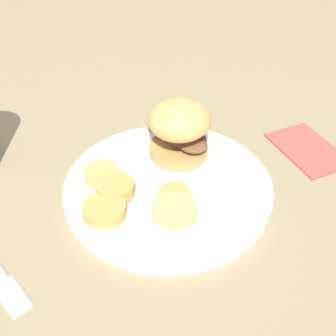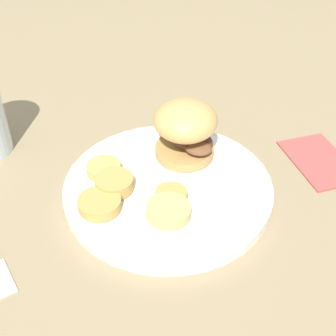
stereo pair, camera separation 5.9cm
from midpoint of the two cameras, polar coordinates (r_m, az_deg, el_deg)
ground_plane at (r=0.62m, az=-2.73°, el=-3.27°), size 4.00×4.00×0.00m
dinner_plate at (r=0.61m, az=-2.76°, el=-2.54°), size 0.27×0.27×0.02m
sandwich at (r=0.63m, az=-1.21°, el=4.86°), size 0.11×0.09×0.08m
potato_round_0 at (r=0.62m, az=-10.85°, el=-0.83°), size 0.05×0.05×0.01m
potato_round_1 at (r=0.58m, az=-2.15°, el=-3.37°), size 0.04×0.04×0.01m
potato_round_2 at (r=0.59m, az=-9.31°, el=-2.53°), size 0.05×0.05×0.02m
potato_round_3 at (r=0.56m, az=-2.21°, el=-5.32°), size 0.05×0.05×0.01m
potato_round_4 at (r=0.57m, az=-10.88°, el=-4.98°), size 0.05×0.05×0.01m
napkin at (r=0.71m, az=14.45°, el=2.22°), size 0.13×0.10×0.01m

